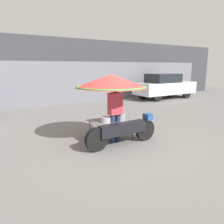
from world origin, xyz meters
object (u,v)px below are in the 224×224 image
(vendor_motorcycle_cart, at_px, (112,89))
(vendor_person, at_px, (115,110))
(parked_car, at_px, (165,86))
(potted_plant, at_px, (179,88))

(vendor_motorcycle_cart, bearing_deg, vendor_person, -96.70)
(vendor_motorcycle_cart, distance_m, parked_car, 9.18)
(vendor_person, distance_m, potted_plant, 12.12)
(parked_car, height_order, potted_plant, parked_car)
(vendor_motorcycle_cart, relative_size, vendor_person, 1.36)
(vendor_person, relative_size, parked_car, 0.38)
(parked_car, distance_m, potted_plant, 2.92)
(vendor_motorcycle_cart, relative_size, parked_car, 0.51)
(vendor_motorcycle_cart, bearing_deg, parked_car, 35.10)
(vendor_motorcycle_cart, xyz_separation_m, parked_car, (7.49, 5.26, -0.66))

